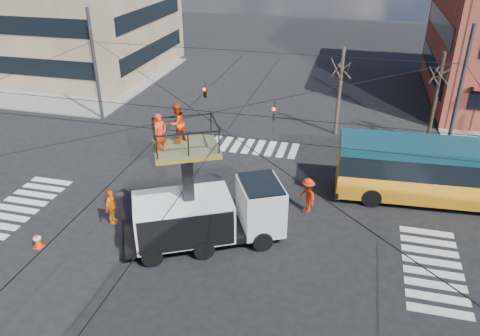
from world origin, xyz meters
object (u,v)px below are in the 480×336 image
object	(u,v)px
flagger	(307,195)
utility_truck	(208,201)
traffic_cone	(38,240)
city_bus	(457,173)
worker_ground	(111,207)

from	to	relation	value
flagger	utility_truck	bearing A→B (deg)	-84.14
traffic_cone	flagger	distance (m)	12.71
traffic_cone	city_bus	bearing A→B (deg)	25.33
worker_ground	flagger	size ratio (longest dim) A/B	0.97
city_bus	traffic_cone	size ratio (longest dim) A/B	16.27
traffic_cone	flagger	size ratio (longest dim) A/B	0.40
city_bus	worker_ground	distance (m)	17.23
traffic_cone	worker_ground	distance (m)	3.50
utility_truck	city_bus	distance (m)	12.84
utility_truck	worker_ground	world-z (taller)	utility_truck
utility_truck	traffic_cone	bearing A→B (deg)	170.83
utility_truck	flagger	distance (m)	5.51
utility_truck	worker_ground	size ratio (longest dim) A/B	4.11
utility_truck	worker_ground	xyz separation A→B (m)	(-4.95, 0.27, -1.22)
traffic_cone	worker_ground	xyz separation A→B (m)	(2.28, 2.61, 0.52)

